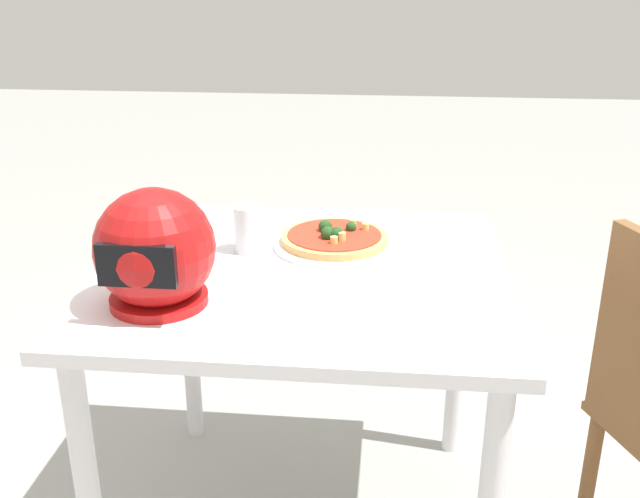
{
  "coord_description": "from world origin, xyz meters",
  "views": [
    {
      "loc": [
        -0.19,
        1.52,
        1.39
      ],
      "look_at": [
        -0.03,
        -0.07,
        0.77
      ],
      "focal_mm": 40.45,
      "sensor_mm": 36.0,
      "label": 1
    }
  ],
  "objects_px": {
    "pizza": "(334,237)",
    "drinking_glass": "(248,229)",
    "motorcycle_helmet": "(155,251)",
    "dining_table": "(305,307)"
  },
  "relations": [
    {
      "from": "pizza",
      "to": "motorcycle_helmet",
      "type": "height_order",
      "value": "motorcycle_helmet"
    },
    {
      "from": "motorcycle_helmet",
      "to": "pizza",
      "type": "bearing_deg",
      "value": -132.65
    },
    {
      "from": "dining_table",
      "to": "pizza",
      "type": "height_order",
      "value": "pizza"
    },
    {
      "from": "motorcycle_helmet",
      "to": "dining_table",
      "type": "bearing_deg",
      "value": -141.66
    },
    {
      "from": "pizza",
      "to": "drinking_glass",
      "type": "bearing_deg",
      "value": 13.92
    },
    {
      "from": "dining_table",
      "to": "motorcycle_helmet",
      "type": "height_order",
      "value": "motorcycle_helmet"
    },
    {
      "from": "dining_table",
      "to": "pizza",
      "type": "relative_size",
      "value": 3.52
    },
    {
      "from": "motorcycle_helmet",
      "to": "drinking_glass",
      "type": "distance_m",
      "value": 0.34
    },
    {
      "from": "drinking_glass",
      "to": "motorcycle_helmet",
      "type": "bearing_deg",
      "value": 67.72
    },
    {
      "from": "dining_table",
      "to": "drinking_glass",
      "type": "relative_size",
      "value": 8.1
    }
  ]
}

